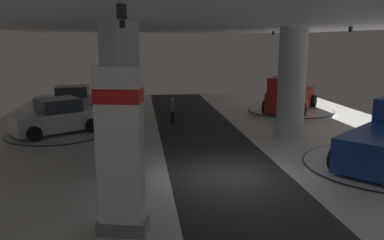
{
  "coord_description": "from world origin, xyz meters",
  "views": [
    {
      "loc": [
        -3.19,
        -13.33,
        4.9
      ],
      "look_at": [
        -0.91,
        3.56,
        1.4
      ],
      "focal_mm": 36.74,
      "sensor_mm": 36.0,
      "label": 1
    }
  ],
  "objects_px": {
    "display_platform_far_left": "(72,116)",
    "display_platform_far_right": "(290,112)",
    "visitor_walking_near": "(173,109)",
    "column_right": "(292,84)",
    "display_car_far_left": "(71,101)",
    "display_car_mid_left": "(57,117)",
    "pickup_truck_far_right": "(290,97)",
    "brand_sign_pylon": "(120,150)",
    "display_platform_mid_left": "(58,136)",
    "column_left": "(121,99)"
  },
  "relations": [
    {
      "from": "pickup_truck_far_right",
      "to": "visitor_walking_near",
      "type": "relative_size",
      "value": 3.5
    },
    {
      "from": "display_platform_far_left",
      "to": "column_left",
      "type": "bearing_deg",
      "value": -71.15
    },
    {
      "from": "visitor_walking_near",
      "to": "display_platform_mid_left",
      "type": "bearing_deg",
      "value": -154.12
    },
    {
      "from": "column_right",
      "to": "display_platform_far_right",
      "type": "relative_size",
      "value": 0.97
    },
    {
      "from": "column_right",
      "to": "display_car_mid_left",
      "type": "relative_size",
      "value": 1.22
    },
    {
      "from": "brand_sign_pylon",
      "to": "display_platform_mid_left",
      "type": "distance_m",
      "value": 11.07
    },
    {
      "from": "display_platform_far_right",
      "to": "visitor_walking_near",
      "type": "bearing_deg",
      "value": -165.56
    },
    {
      "from": "column_right",
      "to": "display_platform_far_left",
      "type": "distance_m",
      "value": 13.66
    },
    {
      "from": "column_right",
      "to": "visitor_walking_near",
      "type": "height_order",
      "value": "column_right"
    },
    {
      "from": "display_platform_far_left",
      "to": "display_platform_mid_left",
      "type": "bearing_deg",
      "value": -88.25
    },
    {
      "from": "display_car_far_left",
      "to": "display_platform_far_right",
      "type": "height_order",
      "value": "display_car_far_left"
    },
    {
      "from": "column_left",
      "to": "display_platform_mid_left",
      "type": "bearing_deg",
      "value": 123.06
    },
    {
      "from": "display_car_mid_left",
      "to": "display_platform_far_right",
      "type": "distance_m",
      "value": 14.99
    },
    {
      "from": "pickup_truck_far_right",
      "to": "display_platform_far_left",
      "type": "bearing_deg",
      "value": 178.0
    },
    {
      "from": "column_right",
      "to": "display_platform_mid_left",
      "type": "bearing_deg",
      "value": 174.15
    },
    {
      "from": "brand_sign_pylon",
      "to": "display_platform_far_left",
      "type": "bearing_deg",
      "value": 103.67
    },
    {
      "from": "display_platform_mid_left",
      "to": "column_right",
      "type": "bearing_deg",
      "value": -5.85
    },
    {
      "from": "pickup_truck_far_right",
      "to": "display_platform_far_right",
      "type": "bearing_deg",
      "value": 55.51
    },
    {
      "from": "display_car_far_left",
      "to": "display_platform_mid_left",
      "type": "bearing_deg",
      "value": -88.59
    },
    {
      "from": "display_car_far_left",
      "to": "display_platform_far_left",
      "type": "bearing_deg",
      "value": -178.13
    },
    {
      "from": "display_car_far_left",
      "to": "pickup_truck_far_right",
      "type": "height_order",
      "value": "pickup_truck_far_right"
    },
    {
      "from": "brand_sign_pylon",
      "to": "visitor_walking_near",
      "type": "xyz_separation_m",
      "value": [
        2.41,
        13.19,
        -1.31
      ]
    },
    {
      "from": "display_platform_mid_left",
      "to": "visitor_walking_near",
      "type": "height_order",
      "value": "visitor_walking_near"
    },
    {
      "from": "brand_sign_pylon",
      "to": "column_left",
      "type": "bearing_deg",
      "value": 92.16
    },
    {
      "from": "column_right",
      "to": "display_platform_far_left",
      "type": "relative_size",
      "value": 1.16
    },
    {
      "from": "display_platform_far_left",
      "to": "display_platform_far_right",
      "type": "relative_size",
      "value": 0.83
    },
    {
      "from": "column_left",
      "to": "display_car_mid_left",
      "type": "xyz_separation_m",
      "value": [
        -3.4,
        5.28,
        -1.64
      ]
    },
    {
      "from": "column_left",
      "to": "visitor_walking_near",
      "type": "bearing_deg",
      "value": 72.38
    },
    {
      "from": "column_left",
      "to": "pickup_truck_far_right",
      "type": "relative_size",
      "value": 0.99
    },
    {
      "from": "column_right",
      "to": "display_platform_far_left",
      "type": "bearing_deg",
      "value": 151.37
    },
    {
      "from": "brand_sign_pylon",
      "to": "pickup_truck_far_right",
      "type": "height_order",
      "value": "brand_sign_pylon"
    },
    {
      "from": "visitor_walking_near",
      "to": "column_right",
      "type": "bearing_deg",
      "value": -36.32
    },
    {
      "from": "display_car_mid_left",
      "to": "visitor_walking_near",
      "type": "bearing_deg",
      "value": 25.86
    },
    {
      "from": "display_car_far_left",
      "to": "column_right",
      "type": "bearing_deg",
      "value": -28.69
    },
    {
      "from": "column_left",
      "to": "visitor_walking_near",
      "type": "distance_m",
      "value": 8.78
    },
    {
      "from": "column_left",
      "to": "pickup_truck_far_right",
      "type": "bearing_deg",
      "value": 43.54
    },
    {
      "from": "pickup_truck_far_right",
      "to": "visitor_walking_near",
      "type": "distance_m",
      "value": 8.14
    },
    {
      "from": "display_car_mid_left",
      "to": "display_car_far_left",
      "type": "bearing_deg",
      "value": 91.7
    },
    {
      "from": "column_right",
      "to": "display_car_far_left",
      "type": "xyz_separation_m",
      "value": [
        -11.74,
        6.43,
        -1.62
      ]
    },
    {
      "from": "display_platform_mid_left",
      "to": "pickup_truck_far_right",
      "type": "xyz_separation_m",
      "value": [
        13.95,
        4.75,
        1.01
      ]
    },
    {
      "from": "column_right",
      "to": "display_car_far_left",
      "type": "distance_m",
      "value": 13.49
    },
    {
      "from": "display_platform_mid_left",
      "to": "display_car_mid_left",
      "type": "bearing_deg",
      "value": 32.21
    },
    {
      "from": "display_car_far_left",
      "to": "display_car_mid_left",
      "type": "bearing_deg",
      "value": -88.3
    },
    {
      "from": "visitor_walking_near",
      "to": "pickup_truck_far_right",
      "type": "bearing_deg",
      "value": 12.96
    },
    {
      "from": "display_car_far_left",
      "to": "display_platform_far_right",
      "type": "relative_size",
      "value": 0.76
    },
    {
      "from": "column_left",
      "to": "brand_sign_pylon",
      "type": "distance_m",
      "value": 5.04
    },
    {
      "from": "display_car_mid_left",
      "to": "display_car_far_left",
      "type": "distance_m",
      "value": 5.22
    },
    {
      "from": "column_right",
      "to": "brand_sign_pylon",
      "type": "xyz_separation_m",
      "value": [
        -8.0,
        -9.08,
        -0.54
      ]
    },
    {
      "from": "display_platform_far_left",
      "to": "display_car_far_left",
      "type": "height_order",
      "value": "display_car_far_left"
    },
    {
      "from": "brand_sign_pylon",
      "to": "display_car_mid_left",
      "type": "height_order",
      "value": "brand_sign_pylon"
    }
  ]
}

